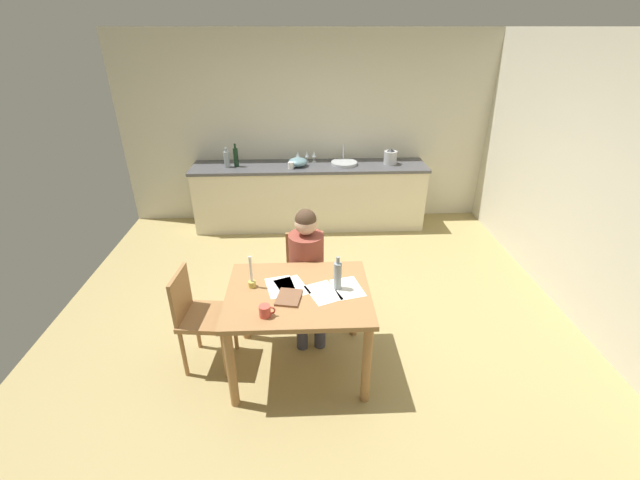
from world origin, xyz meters
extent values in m
cube|color=tan|center=(0.00, 0.00, -0.02)|extent=(5.20, 5.20, 0.04)
cube|color=beige|center=(0.00, 2.60, 1.30)|extent=(5.20, 0.12, 2.60)
cube|color=beige|center=(2.60, 0.00, 1.30)|extent=(0.12, 5.20, 2.60)
cube|color=beige|center=(0.00, 2.24, 0.43)|extent=(3.19, 0.60, 0.86)
cube|color=#4C4C51|center=(0.00, 2.24, 0.88)|extent=(3.23, 0.64, 0.04)
cube|color=#9E7042|center=(-0.15, -0.61, 0.74)|extent=(1.12, 0.90, 0.04)
cylinder|color=#9E7042|center=(-0.65, -1.00, 0.36)|extent=(0.07, 0.07, 0.72)
cylinder|color=#9E7042|center=(0.35, -1.00, 0.36)|extent=(0.07, 0.07, 0.72)
cylinder|color=#9E7042|center=(-0.65, -0.22, 0.36)|extent=(0.07, 0.07, 0.72)
cylinder|color=#9E7042|center=(0.35, -0.22, 0.36)|extent=(0.07, 0.07, 0.72)
cube|color=#9E7042|center=(-0.08, 0.02, 0.47)|extent=(0.43, 0.43, 0.04)
cube|color=#9E7042|center=(-0.09, 0.20, 0.68)|extent=(0.36, 0.06, 0.40)
cylinder|color=#9E7042|center=(-0.23, -0.17, 0.23)|extent=(0.04, 0.04, 0.46)
cylinder|color=#9E7042|center=(0.11, -0.14, 0.23)|extent=(0.04, 0.04, 0.46)
cylinder|color=#9E7042|center=(-0.26, 0.17, 0.23)|extent=(0.04, 0.04, 0.46)
cylinder|color=#9E7042|center=(0.08, 0.20, 0.23)|extent=(0.04, 0.04, 0.46)
cylinder|color=brown|center=(-0.08, 0.00, 0.70)|extent=(0.34, 0.34, 0.50)
sphere|color=#D8AD8C|center=(-0.08, 0.00, 1.06)|extent=(0.20, 0.20, 0.20)
sphere|color=#473323|center=(-0.08, 0.00, 1.10)|extent=(0.19, 0.19, 0.19)
cylinder|color=#383847|center=(-0.14, -0.20, 0.45)|extent=(0.16, 0.39, 0.13)
cylinder|color=#383847|center=(-0.13, -0.39, 0.23)|extent=(0.10, 0.10, 0.45)
cylinder|color=#383847|center=(0.02, -0.19, 0.45)|extent=(0.16, 0.39, 0.13)
cylinder|color=#383847|center=(0.03, -0.38, 0.23)|extent=(0.10, 0.10, 0.45)
cube|color=#9E7042|center=(-0.91, -0.53, 0.48)|extent=(0.44, 0.44, 0.04)
cube|color=#9E7042|center=(-1.09, -0.51, 0.69)|extent=(0.06, 0.36, 0.40)
cylinder|color=#9E7042|center=(-0.76, -0.72, 0.23)|extent=(0.04, 0.04, 0.47)
cylinder|color=#9E7042|center=(-0.72, -0.38, 0.23)|extent=(0.04, 0.04, 0.47)
cylinder|color=#9E7042|center=(-1.09, -0.68, 0.23)|extent=(0.04, 0.04, 0.47)
cylinder|color=#9E7042|center=(-1.06, -0.34, 0.23)|extent=(0.04, 0.04, 0.47)
cylinder|color=#D84C3F|center=(-0.38, -0.90, 0.81)|extent=(0.08, 0.08, 0.09)
torus|color=#D84C3F|center=(-0.34, -0.90, 0.81)|extent=(0.06, 0.01, 0.06)
cylinder|color=gold|center=(-0.51, -0.53, 0.79)|extent=(0.06, 0.06, 0.05)
cylinder|color=white|center=(-0.51, -0.53, 0.93)|extent=(0.02, 0.02, 0.23)
cube|color=brown|center=(-0.22, -0.70, 0.77)|extent=(0.22, 0.25, 0.02)
cube|color=white|center=(-0.29, -0.54, 0.76)|extent=(0.28, 0.34, 0.00)
cube|color=white|center=(0.24, -0.58, 0.76)|extent=(0.28, 0.34, 0.00)
cube|color=white|center=(-0.20, -0.54, 0.76)|extent=(0.31, 0.35, 0.00)
cube|color=white|center=(0.05, -0.63, 0.76)|extent=(0.31, 0.35, 0.00)
cylinder|color=#8C999E|center=(0.16, -0.58, 0.88)|extent=(0.06, 0.06, 0.23)
cylinder|color=#8C999E|center=(0.16, -0.58, 1.02)|extent=(0.03, 0.03, 0.06)
cylinder|color=#B2B7BC|center=(0.48, 2.24, 0.92)|extent=(0.36, 0.36, 0.04)
cylinder|color=silver|center=(0.48, 2.40, 1.02)|extent=(0.02, 0.02, 0.24)
cylinder|color=#8C999E|center=(-1.12, 2.20, 1.00)|extent=(0.08, 0.08, 0.21)
cylinder|color=#8C999E|center=(-1.12, 2.20, 1.14)|extent=(0.03, 0.03, 0.05)
cylinder|color=black|center=(-1.00, 2.22, 1.02)|extent=(0.06, 0.06, 0.25)
cylinder|color=black|center=(-1.00, 2.22, 1.18)|extent=(0.03, 0.03, 0.06)
ellipsoid|color=#668C99|center=(-0.16, 2.19, 0.96)|extent=(0.26, 0.26, 0.12)
cylinder|color=#B7BABF|center=(1.12, 2.24, 0.99)|extent=(0.18, 0.18, 0.18)
cone|color=#262628|center=(1.12, 2.24, 1.10)|extent=(0.11, 0.11, 0.04)
cylinder|color=silver|center=(0.06, 2.39, 0.90)|extent=(0.06, 0.06, 0.00)
cylinder|color=silver|center=(0.06, 2.39, 0.94)|extent=(0.01, 0.01, 0.07)
cone|color=silver|center=(0.06, 2.39, 1.01)|extent=(0.07, 0.07, 0.08)
cylinder|color=silver|center=(-0.04, 2.39, 0.90)|extent=(0.06, 0.06, 0.00)
cylinder|color=silver|center=(-0.04, 2.39, 0.94)|extent=(0.01, 0.01, 0.07)
cone|color=silver|center=(-0.04, 2.39, 1.01)|extent=(0.07, 0.07, 0.08)
cylinder|color=silver|center=(-0.16, 2.39, 0.90)|extent=(0.06, 0.06, 0.00)
cylinder|color=silver|center=(-0.16, 2.39, 0.94)|extent=(0.01, 0.01, 0.07)
cone|color=silver|center=(-0.16, 2.39, 1.01)|extent=(0.07, 0.07, 0.08)
cylinder|color=white|center=(-0.25, 2.09, 0.94)|extent=(0.08, 0.08, 0.09)
torus|color=white|center=(-0.21, 2.09, 0.95)|extent=(0.06, 0.01, 0.06)
camera|label=1|loc=(-0.09, -3.28, 2.60)|focal=23.14mm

